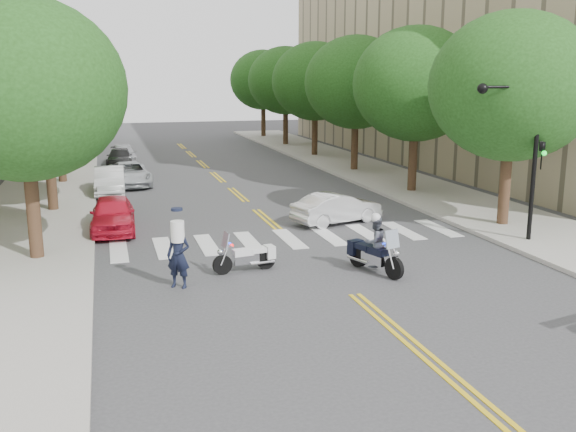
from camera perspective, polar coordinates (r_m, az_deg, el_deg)
name	(u,v)px	position (r m, az deg, el deg)	size (l,w,h in m)	color
ground	(354,295)	(18.11, 5.92, -6.97)	(140.00, 140.00, 0.00)	#38383A
sidewalk_left	(50,183)	(38.39, -20.40, 2.75)	(5.00, 60.00, 0.15)	#9E9991
sidewalk_right	(364,170)	(41.48, 6.79, 4.11)	(5.00, 60.00, 0.15)	#9E9991
building_right	(556,5)	(53.19, 22.70, 16.88)	(26.00, 44.00, 22.00)	tan
tree_l_0	(23,89)	(21.94, -22.51, 10.35)	(6.40, 6.40, 8.45)	#382316
tree_l_1	(44,86)	(29.91, -20.89, 10.77)	(6.40, 6.40, 8.45)	#382316
tree_l_2	(56,83)	(37.89, -19.96, 11.01)	(6.40, 6.40, 8.45)	#382316
tree_l_3	(63,82)	(45.87, -19.35, 11.17)	(6.40, 6.40, 8.45)	#382316
tree_l_4	(69,81)	(53.86, -18.92, 11.28)	(6.40, 6.40, 8.45)	#382316
tree_l_5	(73,80)	(61.86, -18.60, 11.36)	(6.40, 6.40, 8.45)	#382316
tree_r_0	(512,87)	(26.64, 19.30, 10.79)	(6.40, 6.40, 8.45)	#382316
tree_r_1	(416,84)	(33.51, 11.30, 11.42)	(6.40, 6.40, 8.45)	#382316
tree_r_2	(356,83)	(40.79, 6.06, 11.72)	(6.40, 6.40, 8.45)	#382316
tree_r_3	(315,81)	(48.30, 2.43, 11.87)	(6.40, 6.40, 8.45)	#382316
tree_r_4	(286,81)	(55.94, -0.22, 11.95)	(6.40, 6.40, 8.45)	#382316
tree_r_5	(263,80)	(63.68, -2.23, 11.99)	(6.40, 6.40, 8.45)	#382316
traffic_signal_pole	(525,141)	(24.08, 20.30, 6.24)	(2.82, 0.42, 6.00)	black
motorcycle_police	(374,246)	(19.97, 7.63, -2.64)	(1.06, 2.25, 1.89)	black
motorcycle_parked	(250,257)	(20.05, -3.41, -3.62)	(2.05, 0.66, 1.33)	black
officer_standing	(178,256)	(18.61, -9.71, -3.51)	(0.69, 0.45, 1.89)	black
convertible	(337,208)	(26.51, 4.38, 0.71)	(1.34, 3.85, 1.27)	white
parked_car_a	(113,214)	(25.86, -15.31, 0.16)	(1.66, 4.12, 1.40)	red
parked_car_b	(109,181)	(34.22, -15.59, 3.04)	(1.47, 4.20, 1.38)	silver
parked_car_c	(129,174)	(36.65, -13.92, 3.65)	(2.14, 4.64, 1.29)	#A8ACB0
parked_car_d	(120,158)	(44.65, -14.72, 5.04)	(1.65, 4.06, 1.18)	black
parked_car_e	(123,154)	(45.64, -14.41, 5.36)	(1.67, 4.14, 1.41)	#A3A3A9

